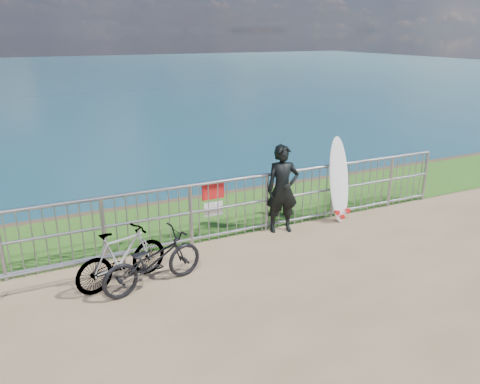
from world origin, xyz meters
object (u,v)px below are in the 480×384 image
surfboard (339,183)px  bicycle_far (122,257)px  surfer (282,189)px  bicycle_near (153,261)px

surfboard → bicycle_far: surfboard is taller
surfer → bicycle_far: size_ratio=1.13×
surfboard → surfer: bearing=179.4°
surfboard → bicycle_far: (-4.42, -0.69, -0.34)m
bicycle_far → surfer: bearing=-94.6°
surfboard → bicycle_near: (-4.02, -0.96, -0.36)m
surfboard → bicycle_far: size_ratio=1.15×
bicycle_far → bicycle_near: bearing=-142.5°
surfer → surfboard: size_ratio=0.98×
surfer → bicycle_near: 2.95m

